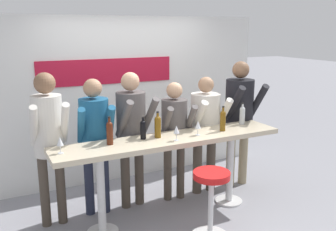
# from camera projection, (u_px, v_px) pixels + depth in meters

# --- Properties ---
(ground_plane) EXTENTS (40.00, 40.00, 0.00)m
(ground_plane) POSITION_uv_depth(u_px,v_px,m) (171.00, 216.00, 4.65)
(ground_plane) COLOR gray
(back_wall) EXTENTS (4.42, 0.12, 2.45)m
(back_wall) POSITION_uv_depth(u_px,v_px,m) (126.00, 99.00, 5.65)
(back_wall) COLOR silver
(back_wall) RESTS_ON ground_plane
(tasting_table) EXTENTS (2.82, 0.54, 1.02)m
(tasting_table) POSITION_uv_depth(u_px,v_px,m) (171.00, 150.00, 4.45)
(tasting_table) COLOR beige
(tasting_table) RESTS_ON ground_plane
(bar_stool) EXTENTS (0.42, 0.42, 0.78)m
(bar_stool) POSITION_uv_depth(u_px,v_px,m) (211.00, 194.00, 4.06)
(bar_stool) COLOR silver
(bar_stool) RESTS_ON ground_plane
(person_far_left) EXTENTS (0.42, 0.55, 1.81)m
(person_far_left) POSITION_uv_depth(u_px,v_px,m) (48.00, 132.00, 4.20)
(person_far_left) COLOR #473D33
(person_far_left) RESTS_ON ground_plane
(person_left) EXTENTS (0.47, 0.58, 1.70)m
(person_left) POSITION_uv_depth(u_px,v_px,m) (95.00, 132.00, 4.49)
(person_left) COLOR #23283D
(person_left) RESTS_ON ground_plane
(person_center_left) EXTENTS (0.48, 0.59, 1.76)m
(person_center_left) POSITION_uv_depth(u_px,v_px,m) (132.00, 125.00, 4.68)
(person_center_left) COLOR #473D33
(person_center_left) RESTS_ON ground_plane
(person_center) EXTENTS (0.44, 0.54, 1.60)m
(person_center) POSITION_uv_depth(u_px,v_px,m) (175.00, 128.00, 4.90)
(person_center) COLOR #473D33
(person_center) RESTS_ON ground_plane
(person_center_right) EXTENTS (0.49, 0.56, 1.64)m
(person_center_right) POSITION_uv_depth(u_px,v_px,m) (205.00, 123.00, 5.13)
(person_center_right) COLOR #473D33
(person_center_right) RESTS_ON ground_plane
(person_right) EXTENTS (0.50, 0.60, 1.83)m
(person_right) POSITION_uv_depth(u_px,v_px,m) (239.00, 110.00, 5.34)
(person_right) COLOR gray
(person_right) RESTS_ON ground_plane
(wine_bottle_0) EXTENTS (0.07, 0.07, 0.32)m
(wine_bottle_0) POSITION_uv_depth(u_px,v_px,m) (110.00, 132.00, 4.12)
(wine_bottle_0) COLOR #4C1E0F
(wine_bottle_0) RESTS_ON tasting_table
(wine_bottle_1) EXTENTS (0.07, 0.07, 0.32)m
(wine_bottle_1) POSITION_uv_depth(u_px,v_px,m) (223.00, 120.00, 4.67)
(wine_bottle_1) COLOR brown
(wine_bottle_1) RESTS_ON tasting_table
(wine_bottle_2) EXTENTS (0.08, 0.08, 0.32)m
(wine_bottle_2) POSITION_uv_depth(u_px,v_px,m) (158.00, 126.00, 4.38)
(wine_bottle_2) COLOR brown
(wine_bottle_2) RESTS_ON tasting_table
(wine_bottle_3) EXTENTS (0.07, 0.07, 0.29)m
(wine_bottle_3) POSITION_uv_depth(u_px,v_px,m) (242.00, 114.00, 5.00)
(wine_bottle_3) COLOR #B7BCC1
(wine_bottle_3) RESTS_ON tasting_table
(wine_bottle_4) EXTENTS (0.07, 0.07, 0.27)m
(wine_bottle_4) POSITION_uv_depth(u_px,v_px,m) (143.00, 129.00, 4.33)
(wine_bottle_4) COLOR black
(wine_bottle_4) RESTS_ON tasting_table
(wine_glass_0) EXTENTS (0.07, 0.07, 0.18)m
(wine_glass_0) POSITION_uv_depth(u_px,v_px,m) (60.00, 142.00, 3.83)
(wine_glass_0) COLOR silver
(wine_glass_0) RESTS_ON tasting_table
(wine_glass_1) EXTENTS (0.07, 0.07, 0.18)m
(wine_glass_1) POSITION_uv_depth(u_px,v_px,m) (198.00, 125.00, 4.49)
(wine_glass_1) COLOR silver
(wine_glass_1) RESTS_ON tasting_table
(wine_glass_2) EXTENTS (0.07, 0.07, 0.18)m
(wine_glass_2) POSITION_uv_depth(u_px,v_px,m) (176.00, 130.00, 4.27)
(wine_glass_2) COLOR silver
(wine_glass_2) RESTS_ON tasting_table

